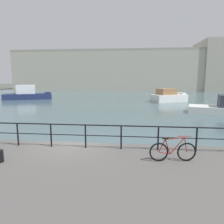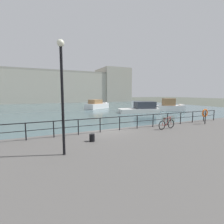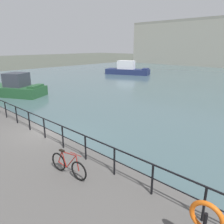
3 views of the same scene
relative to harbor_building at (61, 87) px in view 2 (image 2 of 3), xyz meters
The scene contains 12 objects.
ground_plane 60.53m from the harbor_building, 95.38° to the right, with size 240.00×240.00×0.00m, color #4C5147.
water_basin 30.90m from the harbor_building, 100.75° to the right, with size 80.00×60.00×0.01m, color #476066.
quay_promenade 66.94m from the harbor_building, 94.86° to the right, with size 56.00×13.00×0.84m, color #565451.
harbor_building is the anchor object (origin of this frame).
moored_white_yacht 46.57m from the harbor_building, 80.22° to the right, with size 7.91×4.71×2.09m.
moored_harbor_tender 34.48m from the harbor_building, 84.83° to the right, with size 6.31×5.11×2.16m.
moored_small_launch 48.09m from the harbor_building, 71.38° to the right, with size 6.03×4.56×2.60m.
quay_railing 61.06m from the harbor_building, 94.50° to the right, with size 22.41×0.07×1.08m.
parked_bicycle 62.07m from the harbor_building, 91.09° to the right, with size 1.77×0.26×0.98m.
mooring_bollard 63.29m from the harbor_building, 96.95° to the right, with size 0.32×0.32×0.44m, color black.
life_ring_stand 61.95m from the harbor_building, 86.70° to the right, with size 0.75×0.16×1.40m.
quay_lamp_post 64.85m from the harbor_building, 98.41° to the right, with size 0.32×0.32×5.13m.
Camera 2 is at (-4.99, -11.82, 3.67)m, focal length 26.69 mm.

